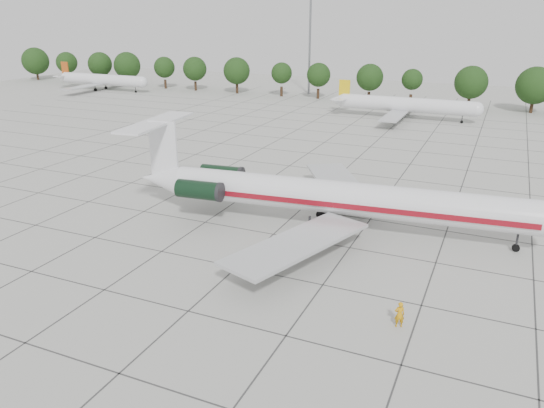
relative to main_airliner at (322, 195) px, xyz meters
The scene contains 8 objects.
ground 6.40m from the main_airliner, 137.58° to the right, with size 260.00×260.00×0.00m, color #ABABA4.
apron_joints 12.60m from the main_airliner, 108.89° to the left, with size 170.00×170.00×0.02m, color #383838.
main_airliner is the anchor object (origin of this frame).
ground_crew 18.96m from the main_airliner, 54.00° to the right, with size 0.73×0.48×2.00m, color orange.
bg_airliner_a 114.48m from the main_airliner, 141.59° to the left, with size 28.24×27.20×7.40m.
bg_airliner_c 63.25m from the main_airliner, 92.99° to the left, with size 28.24×27.20×7.40m.
tree_line 82.94m from the main_airliner, 100.84° to the left, with size 249.86×8.44×10.22m.
floodlight_mast 95.31m from the main_airliner, 110.98° to the left, with size 1.60×1.60×25.45m.
Camera 1 is at (19.89, -45.24, 21.39)m, focal length 35.00 mm.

